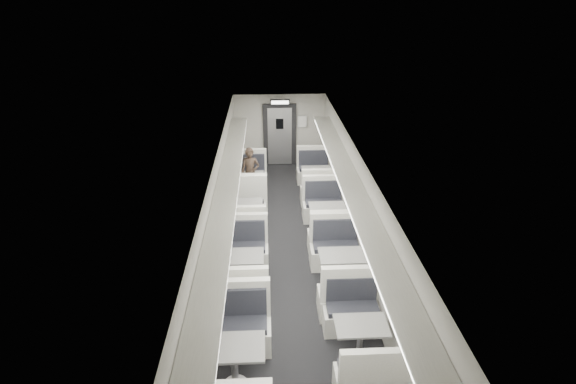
{
  "coord_description": "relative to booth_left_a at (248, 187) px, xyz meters",
  "views": [
    {
      "loc": [
        -0.45,
        -8.5,
        5.64
      ],
      "look_at": [
        0.03,
        1.08,
        1.19
      ],
      "focal_mm": 28.0,
      "sensor_mm": 36.0,
      "label": 1
    }
  ],
  "objects": [
    {
      "name": "booth_left_c",
      "position": [
        0.0,
        -4.14,
        -0.0
      ],
      "size": [
        1.08,
        2.19,
        1.17
      ],
      "color": "silver",
      "rests_on": "room"
    },
    {
      "name": "luggage_rack_left",
      "position": [
        -0.24,
        -3.49,
        1.52
      ],
      "size": [
        0.46,
        10.4,
        0.09
      ],
      "color": "silver",
      "rests_on": "room"
    },
    {
      "name": "booth_right_c",
      "position": [
        2.0,
        -4.22,
        0.0
      ],
      "size": [
        1.09,
        2.21,
        1.18
      ],
      "color": "silver",
      "rests_on": "room"
    },
    {
      "name": "booth_left_d",
      "position": [
        0.0,
        -6.62,
        0.02
      ],
      "size": [
        1.13,
        2.28,
        1.22
      ],
      "color": "silver",
      "rests_on": "room"
    },
    {
      "name": "vestibule_door",
      "position": [
        1.0,
        2.74,
        0.65
      ],
      "size": [
        1.1,
        0.13,
        2.1
      ],
      "color": "black",
      "rests_on": "room"
    },
    {
      "name": "window_a",
      "position": [
        -0.49,
        0.21,
        0.96
      ],
      "size": [
        0.02,
        1.18,
        0.84
      ],
      "primitive_type": "cube",
      "color": "black",
      "rests_on": "room"
    },
    {
      "name": "exit_sign",
      "position": [
        1.0,
        2.25,
        1.89
      ],
      "size": [
        0.62,
        0.12,
        0.16
      ],
      "color": "black",
      "rests_on": "room"
    },
    {
      "name": "luggage_rack_right",
      "position": [
        2.24,
        -3.49,
        1.52
      ],
      "size": [
        0.46,
        10.4,
        0.09
      ],
      "color": "silver",
      "rests_on": "room"
    },
    {
      "name": "window_b",
      "position": [
        -0.49,
        -1.99,
        0.96
      ],
      "size": [
        0.02,
        1.18,
        0.84
      ],
      "primitive_type": "cube",
      "color": "black",
      "rests_on": "room"
    },
    {
      "name": "wall_notice",
      "position": [
        1.75,
        2.73,
        1.11
      ],
      "size": [
        0.32,
        0.02,
        0.4
      ],
      "primitive_type": "cube",
      "color": "white",
      "rests_on": "room"
    },
    {
      "name": "window_c",
      "position": [
        -0.49,
        -4.19,
        0.96
      ],
      "size": [
        0.02,
        1.18,
        0.84
      ],
      "primitive_type": "cube",
      "color": "black",
      "rests_on": "room"
    },
    {
      "name": "booth_left_b",
      "position": [
        0.0,
        -1.68,
        -0.03
      ],
      "size": [
        1.01,
        2.05,
        1.1
      ],
      "color": "silver",
      "rests_on": "room"
    },
    {
      "name": "booth_left_a",
      "position": [
        0.0,
        0.0,
        0.0
      ],
      "size": [
        1.08,
        2.2,
        1.18
      ],
      "color": "silver",
      "rests_on": "room"
    },
    {
      "name": "booth_right_a",
      "position": [
        2.0,
        0.42,
        -0.02
      ],
      "size": [
        1.03,
        2.09,
        1.12
      ],
      "color": "silver",
      "rests_on": "room"
    },
    {
      "name": "room",
      "position": [
        1.0,
        -3.19,
        0.81
      ],
      "size": [
        3.24,
        12.24,
        2.64
      ],
      "color": "black",
      "rests_on": "ground"
    },
    {
      "name": "window_d",
      "position": [
        -0.49,
        -6.39,
        0.96
      ],
      "size": [
        0.02,
        1.18,
        0.84
      ],
      "primitive_type": "cube",
      "color": "black",
      "rests_on": "room"
    },
    {
      "name": "booth_right_b",
      "position": [
        2.0,
        -2.07,
        -0.01
      ],
      "size": [
        1.07,
        2.17,
        1.16
      ],
      "color": "silver",
      "rests_on": "room"
    },
    {
      "name": "passenger",
      "position": [
        0.07,
        0.19,
        0.35
      ],
      "size": [
        0.57,
        0.4,
        1.48
      ],
      "primitive_type": "imported",
      "rotation": [
        0.0,
        0.0,
        -0.08
      ],
      "color": "black",
      "rests_on": "room"
    },
    {
      "name": "booth_right_d",
      "position": [
        2.0,
        -6.17,
        -0.02
      ],
      "size": [
        1.02,
        2.07,
        1.11
      ],
      "color": "silver",
      "rests_on": "room"
    }
  ]
}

